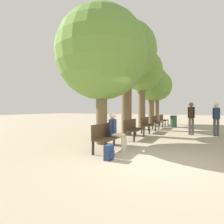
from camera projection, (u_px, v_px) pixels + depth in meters
The scene contains 16 objects.
ground_plane at pixel (154, 163), 4.55m from camera, with size 80.00×80.00×0.00m, color tan.
bench_row_0 at pixel (108, 135), 5.94m from camera, with size 0.52×1.56×0.92m.
bench_row_1 at pixel (133, 128), 8.23m from camera, with size 0.52×1.56×0.92m.
bench_row_2 at pixel (147, 124), 10.51m from camera, with size 0.52×1.56×0.92m.
bench_row_3 at pixel (156, 121), 12.79m from camera, with size 0.52×1.56×0.92m.
bench_row_4 at pixel (163, 119), 15.07m from camera, with size 0.52×1.56×0.92m.
tree_row_0 at pixel (102, 55), 7.01m from camera, with size 3.68×3.68×5.46m.
tree_row_1 at pixel (127, 53), 9.43m from camera, with size 3.22×3.22×6.15m.
tree_row_2 at pixel (142, 72), 11.96m from camera, with size 2.81×2.81×5.45m.
tree_row_3 at pixel (151, 84), 14.35m from camera, with size 2.83×2.83×4.92m.
tree_row_4 at pixel (157, 86), 16.26m from camera, with size 2.75×2.75×4.95m.
person_seated at pixel (116, 130), 5.95m from camera, with size 0.60×0.34×1.29m.
backpack at pixel (109, 152), 4.82m from camera, with size 0.20×0.32×0.42m.
pedestrian_near at pixel (216, 117), 9.09m from camera, with size 0.35×0.25×1.71m.
pedestrian_mid at pixel (191, 116), 9.46m from camera, with size 0.36×0.24×1.76m.
trash_bin at pixel (174, 121), 13.35m from camera, with size 0.48×0.48×0.91m.
Camera 1 is at (1.03, -4.54, 1.41)m, focal length 28.00 mm.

